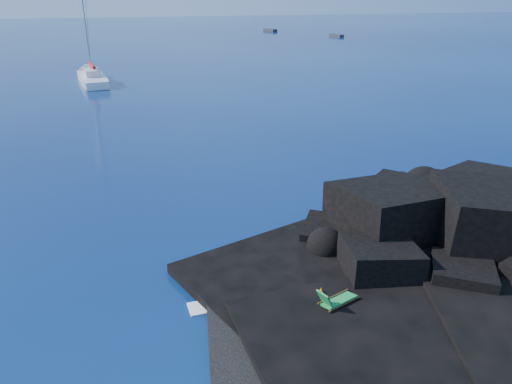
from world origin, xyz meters
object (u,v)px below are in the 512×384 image
sailboat (93,83)px  distant_boat_a (270,31)px  deck_chair (339,295)px  marker_cone (321,293)px  distant_boat_b (336,37)px  sunbather (365,290)px

sailboat → distant_boat_a: 82.34m
deck_chair → marker_cone: deck_chair is taller
deck_chair → distant_boat_b: (41.82, 105.83, -0.93)m
sunbather → marker_cone: marker_cone is taller
marker_cone → distant_boat_a: (30.17, 123.75, -0.61)m
sailboat → marker_cone: sailboat is taller
sunbather → distant_boat_a: sunbather is taller
sunbather → marker_cone: (-1.83, 0.12, 0.09)m
sailboat → marker_cone: bearing=-87.4°
marker_cone → distant_boat_b: bearing=68.1°
deck_chair → distant_boat_b: deck_chair is taller
marker_cone → sailboat: bearing=102.9°
sailboat → deck_chair: sailboat is taller
distant_boat_b → sunbather: bearing=-127.9°
sailboat → sunbather: (14.04, -53.27, 0.52)m
distant_boat_a → deck_chair: bearing=-124.5°
sailboat → distant_boat_b: bearing=33.3°
deck_chair → sunbather: deck_chair is taller
distant_boat_b → deck_chair: bearing=-128.4°
deck_chair → distant_boat_a: size_ratio=0.36×
distant_boat_a → distant_boat_b: distant_boat_a is taller
sailboat → distant_boat_a: (42.38, 70.60, 0.00)m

